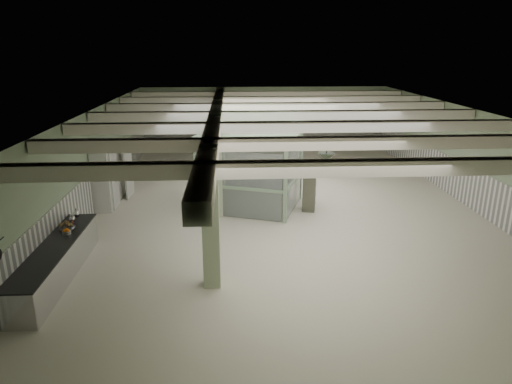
{
  "coord_description": "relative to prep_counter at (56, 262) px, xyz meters",
  "views": [
    {
      "loc": [
        -1.97,
        -16.41,
        5.79
      ],
      "look_at": [
        -1.19,
        -2.39,
        1.3
      ],
      "focal_mm": 32.0,
      "sensor_mm": 36.0,
      "label": 1
    }
  ],
  "objects": [
    {
      "name": "wall_front",
      "position": [
        6.54,
        -4.55,
        1.34
      ],
      "size": [
        14.0,
        0.02,
        3.6
      ],
      "primitive_type": "cube",
      "color": "#95AD8A",
      "rests_on": "floor"
    },
    {
      "name": "beam_e",
      "position": [
        6.54,
        7.95,
        2.96
      ],
      "size": [
        13.9,
        0.35,
        0.32
      ],
      "primitive_type": "cube",
      "color": "white",
      "rests_on": "ceiling"
    },
    {
      "name": "wainscot_right",
      "position": [
        13.52,
        5.45,
        0.29
      ],
      "size": [
        0.05,
        19.9,
        1.5
      ],
      "primitive_type": "cube",
      "color": "white",
      "rests_on": "floor"
    },
    {
      "name": "beam_f",
      "position": [
        6.54,
        10.45,
        2.96
      ],
      "size": [
        13.9,
        0.35,
        0.32
      ],
      "primitive_type": "cube",
      "color": "white",
      "rests_on": "ceiling"
    },
    {
      "name": "beam_g",
      "position": [
        6.54,
        12.95,
        2.96
      ],
      "size": [
        13.9,
        0.35,
        0.32
      ],
      "primitive_type": "cube",
      "color": "white",
      "rests_on": "ceiling"
    },
    {
      "name": "walkin_cooler",
      "position": [
        -0.08,
        6.12,
        0.67
      ],
      "size": [
        0.84,
        2.48,
        2.27
      ],
      "color": "silver",
      "rests_on": "floor"
    },
    {
      "name": "veg_colander",
      "position": [
        -0.04,
        1.16,
        0.54
      ],
      "size": [
        0.61,
        0.61,
        0.21
      ],
      "primitive_type": null,
      "rotation": [
        0.0,
        0.0,
        -0.43
      ],
      "color": "#3A3A3E",
      "rests_on": "prep_counter"
    },
    {
      "name": "pendant_front",
      "position": [
        7.04,
        0.45,
        2.59
      ],
      "size": [
        0.44,
        0.44,
        0.22
      ],
      "primitive_type": "cone",
      "rotation": [
        3.14,
        0.0,
        0.0
      ],
      "color": "#303D2D",
      "rests_on": "ceiling"
    },
    {
      "name": "wall_back",
      "position": [
        6.54,
        15.45,
        1.34
      ],
      "size": [
        14.0,
        0.02,
        3.6
      ],
      "primitive_type": "cube",
      "color": "#95AD8A",
      "rests_on": "floor"
    },
    {
      "name": "pendant_back",
      "position": [
        7.04,
        10.95,
        2.59
      ],
      "size": [
        0.44,
        0.44,
        0.22
      ],
      "primitive_type": "cone",
      "rotation": [
        3.14,
        0.0,
        0.0
      ],
      "color": "#303D2D",
      "rests_on": "ceiling"
    },
    {
      "name": "wall_right",
      "position": [
        13.54,
        5.45,
        1.34
      ],
      "size": [
        0.02,
        20.0,
        3.6
      ],
      "primitive_type": "cube",
      "color": "#95AD8A",
      "rests_on": "floor"
    },
    {
      "name": "wainscot_back",
      "position": [
        6.54,
        15.42,
        0.29
      ],
      "size": [
        13.9,
        0.05,
        1.5
      ],
      "primitive_type": "cube",
      "color": "white",
      "rests_on": "floor"
    },
    {
      "name": "beam_d",
      "position": [
        6.54,
        5.45,
        2.96
      ],
      "size": [
        13.9,
        0.35,
        0.32
      ],
      "primitive_type": "cube",
      "color": "white",
      "rests_on": "ceiling"
    },
    {
      "name": "beam_c",
      "position": [
        6.54,
        2.95,
        2.96
      ],
      "size": [
        13.9,
        0.35,
        0.32
      ],
      "primitive_type": "cube",
      "color": "white",
      "rests_on": "ceiling"
    },
    {
      "name": "ceiling",
      "position": [
        6.54,
        5.45,
        3.14
      ],
      "size": [
        14.0,
        20.0,
        0.02
      ],
      "primitive_type": "cube",
      "color": "beige",
      "rests_on": "wall_back"
    },
    {
      "name": "column_b",
      "position": [
        4.04,
        4.45,
        1.34
      ],
      "size": [
        0.42,
        0.42,
        3.6
      ],
      "primitive_type": "cube",
      "color": "#B1C19C",
      "rests_on": "floor"
    },
    {
      "name": "guard_booth",
      "position": [
        5.3,
        5.39,
        1.41
      ],
      "size": [
        4.26,
        3.93,
        2.81
      ],
      "rotation": [
        0.0,
        0.0,
        -0.34
      ],
      "color": "#8BA987",
      "rests_on": "floor"
    },
    {
      "name": "column_d",
      "position": [
        4.04,
        13.45,
        1.34
      ],
      "size": [
        0.42,
        0.42,
        3.6
      ],
      "primitive_type": "cube",
      "color": "#B1C19C",
      "rests_on": "floor"
    },
    {
      "name": "orange_bowl",
      "position": [
        0.05,
        0.82,
        0.48
      ],
      "size": [
        0.27,
        0.27,
        0.08
      ],
      "primitive_type": "cylinder",
      "rotation": [
        0.0,
        0.0,
        -0.15
      ],
      "color": "#B2B2B7",
      "rests_on": "prep_counter"
    },
    {
      "name": "pitcher_near",
      "position": [
        -0.07,
        1.69,
        0.57
      ],
      "size": [
        0.24,
        0.25,
        0.25
      ],
      "primitive_type": null,
      "rotation": [
        0.0,
        0.0,
        -0.41
      ],
      "color": "silver",
      "rests_on": "prep_counter"
    },
    {
      "name": "wall_left",
      "position": [
        -0.46,
        5.45,
        1.34
      ],
      "size": [
        0.02,
        20.0,
        3.6
      ],
      "primitive_type": "cube",
      "color": "#95AD8A",
      "rests_on": "floor"
    },
    {
      "name": "column_c",
      "position": [
        4.04,
        9.45,
        1.34
      ],
      "size": [
        0.42,
        0.42,
        3.6
      ],
      "primitive_type": "cube",
      "color": "#B1C19C",
      "rests_on": "floor"
    },
    {
      "name": "prep_counter",
      "position": [
        0.0,
        0.0,
        0.0
      ],
      "size": [
        0.83,
        4.74,
        0.91
      ],
      "color": "silver",
      "rests_on": "floor"
    },
    {
      "name": "filing_cabinet",
      "position": [
        7.42,
        4.86,
        0.25
      ],
      "size": [
        0.59,
        0.74,
        1.42
      ],
      "primitive_type": "cube",
      "rotation": [
        0.0,
        0.0,
        -0.23
      ],
      "color": "#575849",
      "rests_on": "floor"
    },
    {
      "name": "column_a",
      "position": [
        4.04,
        -0.55,
        1.34
      ],
      "size": [
        0.42,
        0.42,
        3.6
      ],
      "primitive_type": "cube",
      "color": "#B1C19C",
      "rests_on": "floor"
    },
    {
      "name": "floor",
      "position": [
        6.54,
        5.45,
        -0.46
      ],
      "size": [
        20.0,
        20.0,
        0.0
      ],
      "primitive_type": "plane",
      "color": "silver",
      "rests_on": "ground"
    },
    {
      "name": "wainscot_left",
      "position": [
        -0.43,
        5.45,
        0.29
      ],
      "size": [
        0.05,
        19.9,
        1.5
      ],
      "primitive_type": "cube",
      "color": "white",
      "rests_on": "floor"
    },
    {
      "name": "beam_a",
      "position": [
        6.54,
        -2.05,
        2.96
      ],
      "size": [
        13.9,
        0.35,
        0.32
      ],
      "primitive_type": "cube",
      "color": "white",
      "rests_on": "ceiling"
    },
    {
      "name": "girder",
      "position": [
        4.04,
        5.45,
        2.92
      ],
      "size": [
        0.45,
        19.9,
        0.4
      ],
      "primitive_type": "cube",
      "color": "white",
      "rests_on": "ceiling"
    },
    {
      "name": "beam_b",
      "position": [
        6.54,
        0.45,
        2.96
      ],
      "size": [
        13.9,
        0.35,
        0.32
      ],
      "primitive_type": "cube",
      "color": "white",
      "rests_on": "ceiling"
    },
    {
      "name": "pendant_mid",
      "position": [
        7.04,
        5.95,
        2.59
      ],
      "size": [
        0.44,
        0.44,
        0.22
      ],
      "primitive_type": "cone",
      "rotation": [
        3.14,
        0.0,
        0.0
      ],
      "color": "#303D2D",
      "rests_on": "ceiling"
    },
    {
      "name": "pitcher_far",
      "position": [
        -0.08,
        2.1,
        0.59
      ],
      "size": [
        0.21,
        0.24,
        0.3
      ],
      "primitive_type": null,
      "rotation": [
        0.0,
        0.0,
        0.03
      ],
      "color": "silver",
      "rests_on": "prep_counter"
    }
  ]
}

